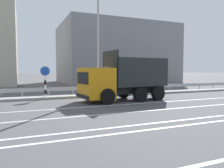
% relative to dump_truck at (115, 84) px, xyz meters
% --- Properties ---
extents(ground_plane, '(320.00, 320.00, 0.00)m').
position_rel_dump_truck_xyz_m(ground_plane, '(0.01, 1.05, -1.26)').
color(ground_plane, '#4C4C4F').
extents(lane_strip_0, '(70.50, 0.16, 0.01)m').
position_rel_dump_truck_xyz_m(lane_strip_0, '(0.78, -1.74, -1.26)').
color(lane_strip_0, silver).
rests_on(lane_strip_0, ground_plane).
extents(lane_strip_1, '(70.50, 0.16, 0.01)m').
position_rel_dump_truck_xyz_m(lane_strip_1, '(0.78, -4.20, -1.26)').
color(lane_strip_1, silver).
rests_on(lane_strip_1, ground_plane).
extents(lane_strip_2, '(70.50, 0.16, 0.01)m').
position_rel_dump_truck_xyz_m(lane_strip_2, '(0.78, -6.72, -1.26)').
color(lane_strip_2, silver).
rests_on(lane_strip_2, ground_plane).
extents(lane_strip_3, '(70.50, 0.16, 0.01)m').
position_rel_dump_truck_xyz_m(lane_strip_3, '(0.78, -7.51, -1.26)').
color(lane_strip_3, silver).
rests_on(lane_strip_3, ground_plane).
extents(median_island, '(38.77, 1.10, 0.18)m').
position_rel_dump_truck_xyz_m(median_island, '(0.01, 3.11, -1.17)').
color(median_island, gray).
rests_on(median_island, ground_plane).
extents(median_guardrail, '(70.50, 0.09, 0.78)m').
position_rel_dump_truck_xyz_m(median_guardrail, '(0.01, 4.41, -0.69)').
color(median_guardrail, '#9EA0A5').
rests_on(median_guardrail, ground_plane).
extents(dump_truck, '(6.65, 3.08, 3.59)m').
position_rel_dump_truck_xyz_m(dump_truck, '(0.00, 0.00, 0.00)').
color(dump_truck, orange).
rests_on(dump_truck, ground_plane).
extents(median_road_sign, '(0.75, 0.16, 2.53)m').
position_rel_dump_truck_xyz_m(median_road_sign, '(-4.50, 3.11, 0.07)').
color(median_road_sign, white).
rests_on(median_road_sign, ground_plane).
extents(street_lamp_1, '(0.71, 1.95, 9.74)m').
position_rel_dump_truck_xyz_m(street_lamp_1, '(-0.19, 2.93, 4.07)').
color(street_lamp_1, '#ADADB2').
rests_on(street_lamp_1, ground_plane).
extents(background_building_1, '(19.68, 14.78, 10.39)m').
position_rel_dump_truck_xyz_m(background_building_1, '(10.30, 23.56, 3.93)').
color(background_building_1, gray).
rests_on(background_building_1, ground_plane).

